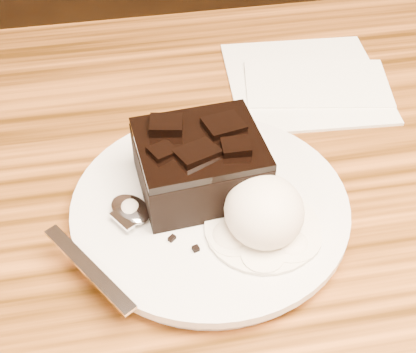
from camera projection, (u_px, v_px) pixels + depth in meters
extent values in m
cylinder|color=white|center=(210.00, 210.00, 0.51)|extent=(0.23, 0.23, 0.02)
cube|color=black|center=(200.00, 167.00, 0.50)|extent=(0.11, 0.10, 0.05)
ellipsoid|color=white|center=(264.00, 211.00, 0.47)|extent=(0.06, 0.07, 0.05)
cylinder|color=white|center=(262.00, 229.00, 0.48)|extent=(0.09, 0.09, 0.00)
cube|color=white|center=(305.00, 81.00, 0.66)|extent=(0.18, 0.18, 0.01)
cube|color=black|center=(260.00, 187.00, 0.52)|extent=(0.01, 0.01, 0.00)
cube|color=black|center=(270.00, 193.00, 0.51)|extent=(0.01, 0.01, 0.00)
cube|color=black|center=(172.00, 238.00, 0.48)|extent=(0.01, 0.01, 0.00)
cube|color=black|center=(196.00, 249.00, 0.47)|extent=(0.01, 0.01, 0.00)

